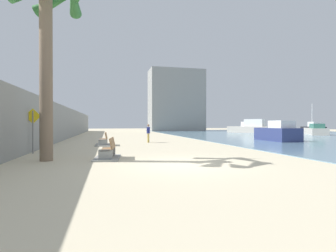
{
  "coord_description": "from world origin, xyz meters",
  "views": [
    {
      "loc": [
        -2.92,
        -9.9,
        1.64
      ],
      "look_at": [
        2.16,
        11.73,
        1.43
      ],
      "focal_mm": 27.58,
      "sensor_mm": 36.0,
      "label": 1
    }
  ],
  "objects": [
    {
      "name": "boat_outer",
      "position": [
        23.73,
        36.37,
        0.76
      ],
      "size": [
        3.55,
        7.44,
        1.94
      ],
      "color": "white",
      "rests_on": "water_bay"
    },
    {
      "name": "seawall",
      "position": [
        -7.5,
        18.0,
        1.7
      ],
      "size": [
        0.8,
        64.0,
        3.4
      ],
      "primitive_type": "cube",
      "color": "gray",
      "rests_on": "ground"
    },
    {
      "name": "ground_plane",
      "position": [
        0.0,
        18.0,
        0.0
      ],
      "size": [
        120.0,
        120.0,
        0.0
      ],
      "primitive_type": "plane",
      "color": "beige"
    },
    {
      "name": "pedestrian_sign",
      "position": [
        -6.89,
        5.47,
        1.54
      ],
      "size": [
        0.85,
        0.08,
        2.47
      ],
      "color": "slate",
      "rests_on": "ground"
    },
    {
      "name": "harbor_building",
      "position": [
        12.09,
        46.0,
        6.79
      ],
      "size": [
        12.0,
        6.0,
        13.58
      ],
      "primitive_type": "cube",
      "color": "gray",
      "rests_on": "ground"
    },
    {
      "name": "boat_far_left",
      "position": [
        21.09,
        30.36,
        0.9
      ],
      "size": [
        5.26,
        7.29,
        2.36
      ],
      "color": "beige",
      "rests_on": "water_bay"
    },
    {
      "name": "boat_mid_bay",
      "position": [
        12.54,
        11.18,
        0.78
      ],
      "size": [
        2.23,
        4.56,
        1.87
      ],
      "color": "navy",
      "rests_on": "water_bay"
    },
    {
      "name": "water_bay",
      "position": [
        24.0,
        18.0,
        0.02
      ],
      "size": [
        36.0,
        68.0,
        0.04
      ],
      "primitive_type": "cube",
      "color": "#6B8EA3",
      "rests_on": "ground"
    },
    {
      "name": "palm_tree",
      "position": [
        -5.59,
        2.35,
        6.24
      ],
      "size": [
        3.37,
        3.48,
        8.6
      ],
      "color": "#7A6651",
      "rests_on": "ground"
    },
    {
      "name": "person_walking",
      "position": [
        0.51,
        12.12,
        0.92
      ],
      "size": [
        0.33,
        0.46,
        1.59
      ],
      "color": "gold",
      "rests_on": "ground"
    },
    {
      "name": "boat_far_right",
      "position": [
        34.09,
        30.3,
        0.77
      ],
      "size": [
        4.04,
        6.21,
        5.28
      ],
      "color": "black",
      "rests_on": "water_bay"
    },
    {
      "name": "bench_far",
      "position": [
        -3.23,
        10.04,
        0.23
      ],
      "size": [
        1.16,
        2.13,
        0.98
      ],
      "color": "gray",
      "rests_on": "ground"
    },
    {
      "name": "boat_nearest",
      "position": [
        26.57,
        21.68,
        0.65
      ],
      "size": [
        5.67,
        7.27,
        1.59
      ],
      "color": "beige",
      "rests_on": "water_bay"
    },
    {
      "name": "bench_near",
      "position": [
        -2.9,
        2.38,
        0.23
      ],
      "size": [
        1.32,
        2.21,
        0.98
      ],
      "color": "gray",
      "rests_on": "ground"
    }
  ]
}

